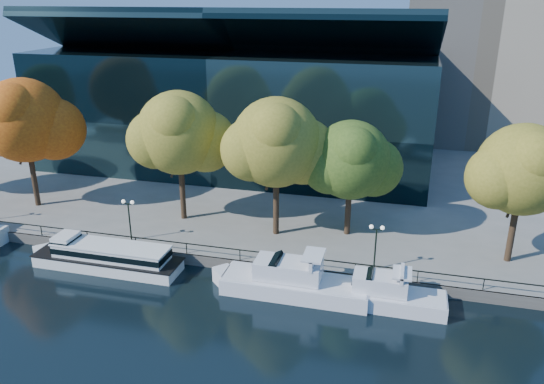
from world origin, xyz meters
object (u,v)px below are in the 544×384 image
(tree_4, at_px, (352,162))
(cruiser_near, at_px, (289,281))
(tour_boat, at_px, (104,255))
(lamp_1, at_px, (129,211))
(tree_2, at_px, (180,135))
(tree_5, at_px, (525,172))
(tree_1, at_px, (26,122))
(tree_3, at_px, (278,145))
(lamp_2, at_px, (376,237))
(cruiser_far, at_px, (380,293))

(tree_4, bearing_deg, cruiser_near, -108.64)
(tour_boat, bearing_deg, lamp_1, 80.89)
(tree_2, distance_m, lamp_1, 8.90)
(tree_5, bearing_deg, tree_2, 177.09)
(tree_2, relative_size, tree_4, 1.18)
(tree_1, height_order, tree_3, tree_1)
(lamp_1, bearing_deg, tour_boat, -99.11)
(cruiser_near, xyz_separation_m, tree_4, (3.53, 10.45, 7.11))
(cruiser_near, height_order, tree_2, tree_2)
(lamp_2, bearing_deg, cruiser_far, -79.22)
(tour_boat, bearing_deg, tree_2, 70.36)
(tree_2, distance_m, tree_5, 31.05)
(cruiser_far, relative_size, tree_1, 0.74)
(tree_2, xyz_separation_m, lamp_1, (-2.90, -6.01, -5.90))
(tree_2, height_order, lamp_2, tree_2)
(tree_3, xyz_separation_m, lamp_2, (9.57, -4.78, -5.94))
(tour_boat, height_order, lamp_1, lamp_1)
(cruiser_near, relative_size, cruiser_far, 1.27)
(tour_boat, relative_size, tree_5, 1.20)
(tour_boat, height_order, tree_3, tree_3)
(cruiser_far, bearing_deg, lamp_1, 170.46)
(tree_3, distance_m, lamp_1, 15.10)
(tree_2, bearing_deg, tree_3, -6.89)
(cruiser_far, bearing_deg, tree_1, 166.07)
(cruiser_near, bearing_deg, tree_3, 109.59)
(lamp_2, bearing_deg, tree_5, 21.42)
(tour_boat, height_order, tree_1, tree_1)
(tree_3, bearing_deg, cruiser_far, -40.18)
(tree_3, relative_size, lamp_2, 3.29)
(tour_boat, distance_m, lamp_1, 4.80)
(cruiser_near, height_order, lamp_1, lamp_1)
(tree_3, bearing_deg, lamp_2, -26.57)
(tree_4, distance_m, lamp_2, 8.30)
(lamp_1, bearing_deg, tree_5, 7.45)
(tree_2, bearing_deg, tree_5, -2.91)
(tree_3, bearing_deg, tree_4, 14.14)
(tour_boat, height_order, lamp_2, lamp_2)
(tree_3, height_order, lamp_2, tree_3)
(tree_2, distance_m, tree_4, 16.86)
(tree_2, bearing_deg, tree_4, 1.54)
(cruiser_near, xyz_separation_m, tree_2, (-13.25, 10.00, 8.70))
(cruiser_near, bearing_deg, tree_5, 25.39)
(tree_1, distance_m, tree_2, 17.01)
(tree_2, bearing_deg, cruiser_far, -25.91)
(lamp_1, height_order, lamp_2, same)
(tree_1, xyz_separation_m, lamp_1, (14.09, -5.36, -6.29))
(tree_2, height_order, tree_5, tree_2)
(tree_2, relative_size, lamp_1, 3.27)
(tour_boat, distance_m, lamp_2, 23.70)
(tour_boat, xyz_separation_m, lamp_1, (0.62, 3.85, 2.80))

